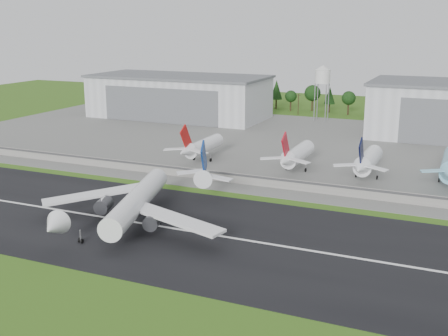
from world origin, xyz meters
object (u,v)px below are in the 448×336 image
at_px(main_airliner, 136,206).
at_px(parked_jet_red_a, 200,147).
at_px(parked_jet_red_b, 295,155).
at_px(parked_jet_navy, 367,162).

relative_size(main_airliner, parked_jet_red_a, 1.86).
bearing_deg(parked_jet_red_a, parked_jet_red_b, 0.05).
bearing_deg(parked_jet_navy, parked_jet_red_a, -179.95).
distance_m(main_airliner, parked_jet_red_a, 68.41).
height_order(parked_jet_red_b, parked_jet_navy, parked_jet_navy).
bearing_deg(main_airliner, parked_jet_red_b, -125.09).
distance_m(main_airliner, parked_jet_navy, 82.03).
bearing_deg(parked_jet_navy, parked_jet_red_b, -179.95).
xyz_separation_m(main_airliner, parked_jet_red_b, (22.72, 66.97, 1.20)).
height_order(parked_jet_red_a, parked_jet_red_b, parked_jet_red_b).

